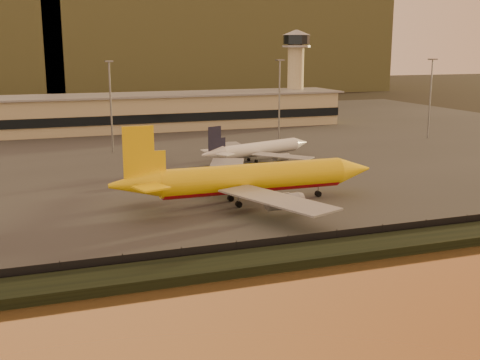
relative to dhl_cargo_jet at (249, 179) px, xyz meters
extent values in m
plane|color=black|center=(-6.21, -14.55, -4.88)|extent=(900.00, 900.00, 0.00)
cube|color=black|center=(-6.21, -31.55, -4.18)|extent=(320.00, 7.00, 1.40)
cube|color=#2D2D2D|center=(-6.21, 80.45, -4.78)|extent=(320.00, 220.00, 0.20)
cube|color=black|center=(-6.21, -27.55, -3.58)|extent=(300.00, 0.05, 2.20)
cube|color=tan|center=(-6.21, 110.45, 1.32)|extent=(160.00, 22.00, 12.00)
cube|color=black|center=(-6.21, 99.25, 0.32)|extent=(160.00, 0.60, 3.00)
cube|color=gray|center=(-6.21, 110.45, 7.62)|extent=(164.00, 24.00, 0.60)
cylinder|color=tan|center=(63.79, 116.45, 10.32)|extent=(6.40, 6.40, 30.00)
cylinder|color=black|center=(63.79, 116.45, 27.07)|extent=(10.40, 10.40, 3.50)
cone|color=gray|center=(63.79, 116.45, 29.82)|extent=(11.20, 11.20, 2.00)
cylinder|color=gray|center=(63.79, 116.45, 24.52)|extent=(11.20, 11.20, 0.80)
cylinder|color=slate|center=(-16.21, 65.45, 7.82)|extent=(0.50, 0.50, 25.00)
cube|color=slate|center=(-16.21, 65.45, 20.52)|extent=(2.20, 2.20, 0.40)
cylinder|color=slate|center=(33.79, 63.45, 7.82)|extent=(0.50, 0.50, 25.00)
cube|color=slate|center=(33.79, 63.45, 20.52)|extent=(2.20, 2.20, 0.40)
cylinder|color=slate|center=(83.79, 57.45, 7.82)|extent=(0.50, 0.50, 25.00)
cube|color=slate|center=(83.79, 57.45, 20.52)|extent=(2.20, 2.20, 0.40)
cube|color=brown|center=(83.79, 325.45, 30.12)|extent=(220.00, 160.00, 70.00)
cylinder|color=yellow|center=(0.96, 0.00, 0.28)|extent=(36.19, 5.35, 5.23)
cylinder|color=#A9090F|center=(0.96, 0.00, -0.63)|extent=(35.18, 4.20, 4.08)
cone|color=yellow|center=(22.56, -0.08, 0.28)|extent=(7.05, 5.25, 5.23)
cone|color=yellow|center=(-21.65, 0.08, 0.68)|extent=(9.06, 5.26, 5.23)
cube|color=yellow|center=(-20.65, 0.07, 6.42)|extent=(5.53, 0.44, 9.14)
cube|color=yellow|center=(-19.62, 5.29, 1.07)|extent=(6.32, 6.29, 0.31)
cube|color=yellow|center=(-19.66, -5.16, 1.07)|extent=(6.30, 6.26, 0.31)
cube|color=gray|center=(0.00, 13.92, -0.63)|extent=(15.06, 23.59, 0.31)
cylinder|color=gray|center=(2.50, 10.52, -2.07)|extent=(6.04, 2.90, 2.87)
cube|color=gray|center=(-0.10, -13.92, -0.63)|extent=(14.93, 23.60, 0.31)
cylinder|color=gray|center=(2.43, -10.53, -2.07)|extent=(6.04, 2.90, 2.87)
cylinder|color=black|center=(14.77, -0.05, -4.11)|extent=(1.15, 0.92, 1.15)
cylinder|color=slate|center=(14.77, -0.05, -3.50)|extent=(0.20, 0.20, 2.35)
cylinder|color=black|center=(-2.82, -2.34, -4.11)|extent=(1.15, 0.92, 1.15)
cylinder|color=slate|center=(-2.82, -2.34, -3.50)|extent=(0.20, 0.20, 2.35)
cylinder|color=black|center=(-2.80, 2.36, -4.11)|extent=(1.15, 0.92, 1.15)
cylinder|color=slate|center=(-2.80, 2.36, -3.50)|extent=(0.20, 0.20, 2.35)
cylinder|color=white|center=(18.13, 39.70, -1.46)|extent=(24.23, 11.09, 3.39)
cylinder|color=gray|center=(18.13, 39.70, -2.05)|extent=(23.35, 10.17, 2.65)
cone|color=white|center=(31.95, 44.41, -1.46)|extent=(5.59, 4.75, 3.39)
cone|color=white|center=(3.67, 34.78, -1.20)|extent=(6.88, 5.18, 3.39)
cube|color=black|center=(4.31, 35.00, 2.53)|extent=(3.62, 1.46, 5.94)
cube|color=white|center=(3.86, 38.43, -0.95)|extent=(3.44, 3.27, 0.20)
cube|color=white|center=(6.05, 32.00, -0.95)|extent=(4.65, 4.62, 0.20)
cube|color=gray|center=(14.48, 48.32, -2.05)|extent=(5.60, 15.52, 0.20)
cylinder|color=gray|center=(16.82, 46.70, -2.98)|extent=(4.46, 3.08, 1.87)
cube|color=gray|center=(20.50, 30.65, -2.05)|extent=(13.58, 14.67, 0.20)
cylinder|color=gray|center=(21.36, 33.36, -2.98)|extent=(4.46, 3.08, 1.87)
cylinder|color=black|center=(26.97, 42.71, -4.31)|extent=(0.90, 0.80, 0.75)
cylinder|color=slate|center=(26.97, 42.71, -3.92)|extent=(0.18, 0.18, 1.53)
cylinder|color=black|center=(16.21, 37.44, -4.31)|extent=(0.90, 0.80, 0.75)
cylinder|color=slate|center=(16.21, 37.44, -3.92)|extent=(0.18, 0.18, 1.53)
cylinder|color=black|center=(15.23, 40.33, -4.31)|extent=(0.90, 0.80, 0.75)
cylinder|color=slate|center=(15.23, 40.33, -3.92)|extent=(0.18, 0.18, 1.53)
cube|color=yellow|center=(15.61, 16.17, -3.86)|extent=(3.99, 2.83, 1.64)
cube|color=white|center=(-12.63, 22.81, -3.80)|extent=(4.14, 2.30, 1.77)
camera|label=1|loc=(-39.16, -103.79, 24.53)|focal=45.00mm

